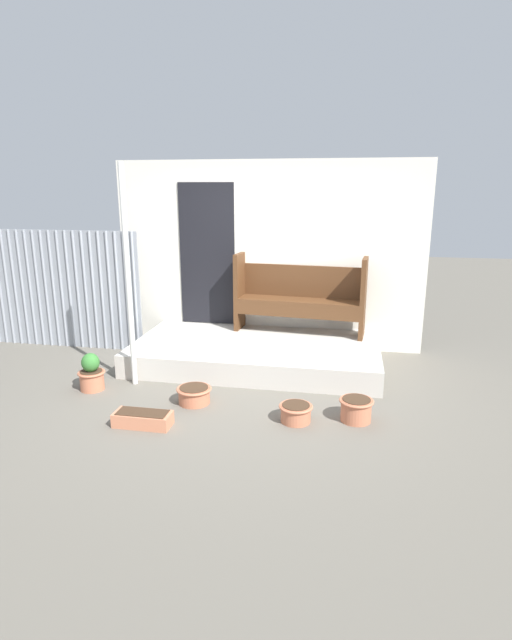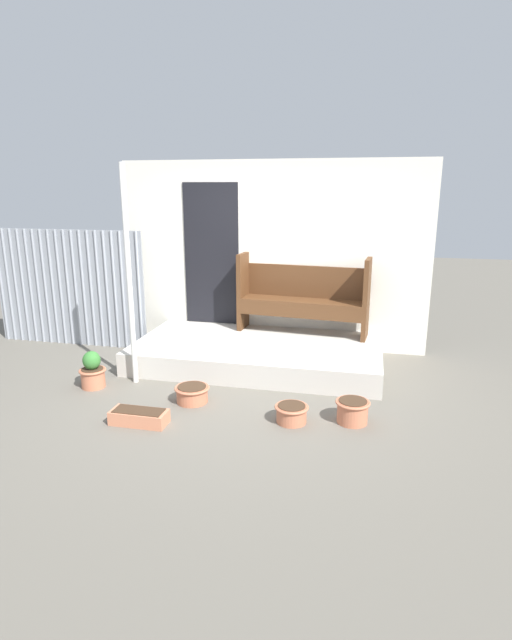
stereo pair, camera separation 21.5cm
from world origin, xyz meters
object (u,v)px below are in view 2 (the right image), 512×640
at_px(flower_pot_far_right, 352,410).
at_px(flower_pot_left, 93,372).
at_px(support_post, 129,278).
at_px(bench, 303,294).
at_px(flower_pot_middle, 192,393).
at_px(planter_box_rect, 139,417).
at_px(flower_pot_right, 292,413).

bearing_deg(flower_pot_far_right, flower_pot_left, 175.26).
height_order(support_post, flower_pot_far_right, support_post).
bearing_deg(flower_pot_left, bench, 39.45).
relative_size(support_post, bench, 1.39).
distance_m(support_post, flower_pot_middle, 1.48).
height_order(flower_pot_left, planter_box_rect, flower_pot_left).
bearing_deg(planter_box_rect, flower_pot_middle, 61.05).
relative_size(bench, planter_box_rect, 3.21).
xyz_separation_m(support_post, bench, (1.77, 1.53, -0.42)).
distance_m(support_post, flower_pot_right, 2.36).
relative_size(flower_pot_left, flower_pot_middle, 1.15).
bearing_deg(flower_pot_far_right, support_post, 168.82).
xyz_separation_m(bench, flower_pot_right, (0.19, -2.16, -0.73)).
bearing_deg(planter_box_rect, flower_pot_right, 14.06).
bearing_deg(planter_box_rect, support_post, 117.70).
bearing_deg(flower_pot_left, flower_pot_middle, -6.22).
height_order(bench, flower_pot_far_right, bench).
distance_m(support_post, flower_pot_left, 1.16).
distance_m(flower_pot_middle, flower_pot_far_right, 1.70).
bearing_deg(support_post, flower_pot_right, -17.80).
relative_size(flower_pot_left, flower_pot_far_right, 1.27).
distance_m(bench, flower_pot_far_right, 2.29).
bearing_deg(flower_pot_middle, flower_pot_right, -11.95).
xyz_separation_m(flower_pot_far_right, planter_box_rect, (-2.03, -0.49, -0.06)).
distance_m(flower_pot_left, flower_pot_middle, 1.26).
bearing_deg(flower_pot_middle, bench, 64.43).
xyz_separation_m(flower_pot_right, flower_pot_far_right, (0.58, 0.13, 0.03)).
bearing_deg(flower_pot_middle, planter_box_rect, -118.95).
relative_size(support_post, flower_pot_left, 5.76).
bearing_deg(flower_pot_left, planter_box_rect, -38.52).
bearing_deg(flower_pot_right, flower_pot_left, 171.06).
distance_m(flower_pot_left, flower_pot_right, 2.40).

